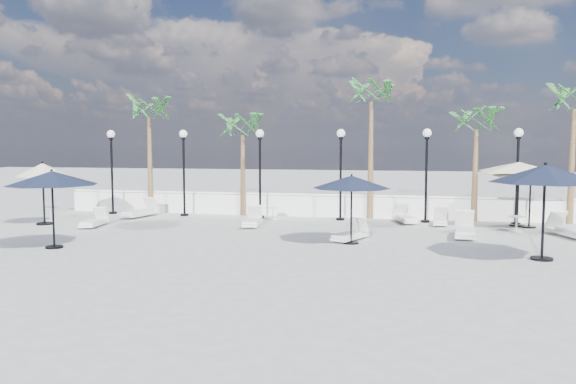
% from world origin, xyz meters
% --- Properties ---
extents(ground, '(100.00, 100.00, 0.00)m').
position_xyz_m(ground, '(0.00, 0.00, 0.00)').
color(ground, gray).
rests_on(ground, ground).
extents(balustrade, '(26.00, 0.30, 1.01)m').
position_xyz_m(balustrade, '(0.00, 7.50, 0.47)').
color(balustrade, white).
rests_on(balustrade, ground).
extents(lamppost_0, '(0.36, 0.36, 3.84)m').
position_xyz_m(lamppost_0, '(-10.50, 6.50, 2.49)').
color(lamppost_0, black).
rests_on(lamppost_0, ground).
extents(lamppost_1, '(0.36, 0.36, 3.84)m').
position_xyz_m(lamppost_1, '(-7.00, 6.50, 2.49)').
color(lamppost_1, black).
rests_on(lamppost_1, ground).
extents(lamppost_2, '(0.36, 0.36, 3.84)m').
position_xyz_m(lamppost_2, '(-3.50, 6.50, 2.49)').
color(lamppost_2, black).
rests_on(lamppost_2, ground).
extents(lamppost_3, '(0.36, 0.36, 3.84)m').
position_xyz_m(lamppost_3, '(0.00, 6.50, 2.49)').
color(lamppost_3, black).
rests_on(lamppost_3, ground).
extents(lamppost_4, '(0.36, 0.36, 3.84)m').
position_xyz_m(lamppost_4, '(3.50, 6.50, 2.49)').
color(lamppost_4, black).
rests_on(lamppost_4, ground).
extents(lamppost_5, '(0.36, 0.36, 3.84)m').
position_xyz_m(lamppost_5, '(7.00, 6.50, 2.49)').
color(lamppost_5, black).
rests_on(lamppost_5, ground).
extents(palm_0, '(2.60, 2.60, 5.50)m').
position_xyz_m(palm_0, '(-9.00, 7.30, 4.53)').
color(palm_0, brown).
rests_on(palm_0, ground).
extents(palm_1, '(2.60, 2.60, 4.70)m').
position_xyz_m(palm_1, '(-4.50, 7.30, 3.75)').
color(palm_1, brown).
rests_on(palm_1, ground).
extents(palm_2, '(2.60, 2.60, 6.10)m').
position_xyz_m(palm_2, '(1.20, 7.30, 5.12)').
color(palm_2, brown).
rests_on(palm_2, ground).
extents(palm_3, '(2.60, 2.60, 4.90)m').
position_xyz_m(palm_3, '(5.50, 7.30, 3.95)').
color(palm_3, brown).
rests_on(palm_3, ground).
extents(palm_4, '(2.60, 2.60, 5.70)m').
position_xyz_m(palm_4, '(9.20, 7.30, 4.73)').
color(palm_4, brown).
rests_on(palm_4, ground).
extents(lounger_0, '(0.78, 1.77, 0.64)m').
position_xyz_m(lounger_0, '(-9.16, 2.65, 0.21)').
color(lounger_0, silver).
rests_on(lounger_0, ground).
extents(lounger_1, '(1.01, 2.04, 0.73)m').
position_xyz_m(lounger_1, '(-8.70, 5.67, 0.25)').
color(lounger_1, silver).
rests_on(lounger_1, ground).
extents(lounger_2, '(0.83, 1.89, 0.69)m').
position_xyz_m(lounger_2, '(-3.16, 3.99, 0.23)').
color(lounger_2, silver).
rests_on(lounger_2, ground).
extents(lounger_3, '(1.19, 1.77, 0.63)m').
position_xyz_m(lounger_3, '(0.89, 1.52, 0.21)').
color(lounger_3, silver).
rests_on(lounger_3, ground).
extents(lounger_4, '(1.08, 1.84, 0.66)m').
position_xyz_m(lounger_4, '(2.67, 6.22, 0.22)').
color(lounger_4, silver).
rests_on(lounger_4, ground).
extents(lounger_5, '(0.64, 1.66, 0.61)m').
position_xyz_m(lounger_5, '(4.06, 5.86, 0.20)').
color(lounger_5, silver).
rests_on(lounger_5, ground).
extents(lounger_6, '(1.19, 2.08, 0.74)m').
position_xyz_m(lounger_6, '(8.23, 3.78, 0.25)').
color(lounger_6, silver).
rests_on(lounger_6, ground).
extents(lounger_7, '(0.84, 2.14, 0.79)m').
position_xyz_m(lounger_7, '(4.69, 2.94, 0.26)').
color(lounger_7, silver).
rests_on(lounger_7, ground).
extents(side_table_0, '(0.56, 0.56, 0.55)m').
position_xyz_m(side_table_0, '(-12.00, 4.02, 0.33)').
color(side_table_0, silver).
rests_on(side_table_0, ground).
extents(side_table_1, '(0.50, 0.50, 0.49)m').
position_xyz_m(side_table_1, '(-2.86, 6.20, 0.30)').
color(side_table_1, silver).
rests_on(side_table_1, ground).
extents(side_table_2, '(0.59, 0.59, 0.57)m').
position_xyz_m(side_table_2, '(6.69, 4.73, 0.34)').
color(side_table_2, silver).
rests_on(side_table_2, ground).
extents(parasol_navy_left, '(2.78, 2.78, 2.45)m').
position_xyz_m(parasol_navy_left, '(-8.02, -1.61, 2.16)').
color(parasol_navy_left, black).
rests_on(parasol_navy_left, ground).
extents(parasol_navy_mid, '(2.53, 2.53, 2.26)m').
position_xyz_m(parasol_navy_mid, '(0.95, 1.01, 1.99)').
color(parasol_navy_mid, black).
rests_on(parasol_navy_mid, ground).
extents(parasol_navy_right, '(3.04, 3.04, 2.72)m').
position_xyz_m(parasol_navy_right, '(6.41, -0.46, 2.39)').
color(parasol_navy_right, black).
rests_on(parasol_navy_right, ground).
extents(parasol_cream_sq_a, '(5.06, 5.06, 2.48)m').
position_xyz_m(parasol_cream_sq_a, '(7.36, 5.83, 2.30)').
color(parasol_cream_sq_a, black).
rests_on(parasol_cream_sq_a, ground).
extents(parasol_cream_sq_b, '(5.39, 5.39, 2.70)m').
position_xyz_m(parasol_cream_sq_b, '(7.00, 6.20, 2.50)').
color(parasol_cream_sq_b, black).
rests_on(parasol_cream_sq_b, ground).
extents(parasol_cream_small, '(2.05, 2.05, 2.52)m').
position_xyz_m(parasol_cream_small, '(-11.46, 2.82, 2.16)').
color(parasol_cream_small, black).
rests_on(parasol_cream_small, ground).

